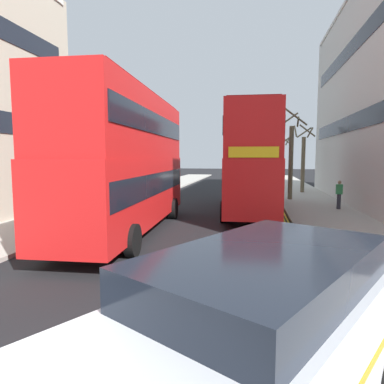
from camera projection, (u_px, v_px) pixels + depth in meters
name	position (u px, v px, depth m)	size (l,w,h in m)	color
sidewalk_right	(331.00, 219.00, 16.70)	(4.00, 80.00, 0.14)	#ADA89E
sidewalk_left	(85.00, 212.00, 19.07)	(4.00, 80.00, 0.14)	#ADA89E
kerb_line_outer	(291.00, 227.00, 15.14)	(0.10, 56.00, 0.01)	yellow
kerb_line_inner	(287.00, 227.00, 15.16)	(0.10, 56.00, 0.01)	yellow
double_decker_bus_away	(127.00, 159.00, 13.82)	(3.17, 10.91, 5.64)	red
double_decker_bus_oncoming	(249.00, 158.00, 19.03)	(3.18, 10.91, 5.64)	red
taxi_minivan	(255.00, 353.00, 3.56)	(4.01, 5.10, 2.12)	silver
pedestrian_far	(339.00, 194.00, 19.50)	(0.34, 0.22, 1.62)	#2D2D38
street_tree_mid	(282.00, 160.00, 36.11)	(2.07, 2.02, 5.30)	#6B6047
street_tree_far	(291.00, 157.00, 23.84)	(1.89, 1.94, 6.20)	#6B6047
street_tree_distant	(303.00, 160.00, 28.68)	(1.63, 1.60, 5.64)	#6B6047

